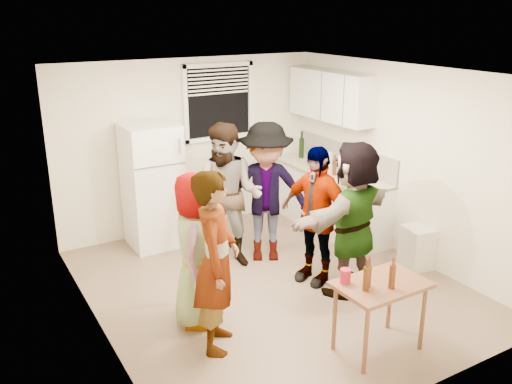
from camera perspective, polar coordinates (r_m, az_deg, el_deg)
room at (r=6.57m, az=1.65°, el=-9.80°), size 4.00×4.50×2.50m
window at (r=8.03m, az=-3.93°, el=9.43°), size 1.12×0.10×1.06m
refrigerator at (r=7.51m, az=-10.84°, el=0.64°), size 0.70×0.70×1.70m
counter_lower at (r=8.16m, az=7.55°, el=-0.84°), size 0.60×2.20×0.86m
countertop at (r=8.02m, az=7.68°, el=2.19°), size 0.64×2.22×0.04m
backsplash at (r=8.14m, az=9.33°, el=3.82°), size 0.03×2.20×0.36m
upper_cabinets at (r=8.02m, az=7.87°, el=10.02°), size 0.34×1.60×0.70m
kettle at (r=8.24m, az=5.99°, el=2.85°), size 0.26×0.24×0.18m
paper_towel at (r=8.01m, az=7.54°, el=2.32°), size 0.12×0.12×0.26m
wine_bottle at (r=8.65m, az=4.78°, el=3.64°), size 0.08×0.08×0.31m
beer_bottle_counter at (r=7.77m, az=8.23°, el=1.78°), size 0.06×0.06×0.22m
blue_cup at (r=7.23m, az=10.16°, el=0.40°), size 0.10×0.10×0.13m
picture_frame at (r=8.53m, az=6.72°, el=3.89°), size 0.02×0.18×0.15m
trash_bin at (r=7.21m, az=16.73°, el=-5.71°), size 0.42×0.42×0.54m
serving_table at (r=5.60m, az=12.53°, el=-15.80°), size 0.86×0.58×0.72m
beer_bottle_table at (r=5.14m, az=11.66°, el=-9.71°), size 0.06×0.06×0.21m
red_cup at (r=5.17m, az=9.35°, el=-9.35°), size 0.10×0.10×0.13m
guest_grey at (r=5.94m, az=-5.91°, el=-13.25°), size 1.79×1.62×0.52m
guest_stripe at (r=5.55m, az=-3.99°, el=-15.68°), size 1.85×1.51×0.43m
guest_back_left at (r=7.11m, az=-2.83°, el=-7.46°), size 1.91×1.95×0.70m
guest_back_right at (r=7.25m, az=1.01°, el=-6.92°), size 1.92×2.17×0.68m
guest_black at (r=6.74m, az=6.03°, el=-9.11°), size 1.90×1.45×0.41m
guest_orange at (r=6.59m, az=9.73°, el=-10.00°), size 2.08×2.17×0.53m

